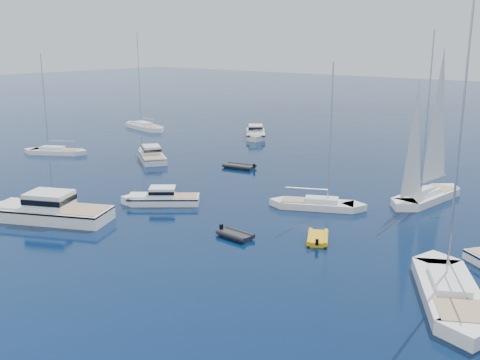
% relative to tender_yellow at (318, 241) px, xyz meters
% --- Properties ---
extents(motor_cruiser_left, '(7.67, 6.97, 2.09)m').
position_rel_tender_yellow_xyz_m(motor_cruiser_left, '(-16.78, -0.85, 0.00)').
color(motor_cruiser_left, white).
rests_on(motor_cruiser_left, ground).
extents(motor_cruiser_centre, '(12.50, 8.63, 3.18)m').
position_rel_tender_yellow_xyz_m(motor_cruiser_centre, '(-20.82, -10.32, 0.00)').
color(motor_cruiser_centre, silver).
rests_on(motor_cruiser_centre, ground).
extents(motor_cruiser_far_l, '(9.25, 7.51, 2.43)m').
position_rel_tender_yellow_xyz_m(motor_cruiser_far_l, '(-32.29, 11.89, 0.00)').
color(motor_cruiser_far_l, silver).
rests_on(motor_cruiser_far_l, ground).
extents(motor_cruiser_horizon, '(8.17, 9.25, 2.49)m').
position_rel_tender_yellow_xyz_m(motor_cruiser_horizon, '(-32.06, 33.60, 0.00)').
color(motor_cruiser_horizon, silver).
rests_on(motor_cruiser_horizon, ground).
extents(sailboat_mid_r, '(9.12, 12.58, 18.55)m').
position_rel_tender_yellow_xyz_m(sailboat_mid_r, '(11.44, -3.63, 0.00)').
color(sailboat_mid_r, white).
rests_on(sailboat_mid_r, ground).
extents(sailboat_mid_l, '(9.34, 6.91, 13.83)m').
position_rel_tender_yellow_xyz_m(sailboat_mid_l, '(-45.20, 6.14, 0.00)').
color(sailboat_mid_l, white).
rests_on(sailboat_mid_l, ground).
extents(sailboat_centre, '(9.48, 6.40, 13.80)m').
position_rel_tender_yellow_xyz_m(sailboat_centre, '(-4.53, 7.34, 0.00)').
color(sailboat_centre, silver).
rests_on(sailboat_centre, ground).
extents(sailboat_sails_r, '(4.43, 11.59, 16.61)m').
position_rel_tender_yellow_xyz_m(sailboat_sails_r, '(2.34, 16.12, 0.00)').
color(sailboat_sails_r, white).
rests_on(sailboat_sails_r, ground).
extents(sailboat_far_l, '(11.79, 5.23, 16.80)m').
position_rel_tender_yellow_xyz_m(sailboat_far_l, '(-52.23, 28.19, 0.00)').
color(sailboat_far_l, white).
rests_on(sailboat_far_l, ground).
extents(tender_yellow, '(3.36, 3.94, 0.95)m').
position_rel_tender_yellow_xyz_m(tender_yellow, '(0.00, 0.00, 0.00)').
color(tender_yellow, '#E3AC0D').
rests_on(tender_yellow, ground).
extents(tender_grey_near, '(3.18, 1.93, 0.95)m').
position_rel_tender_yellow_xyz_m(tender_grey_near, '(-5.39, -3.53, 0.00)').
color(tender_grey_near, black).
rests_on(tender_grey_near, ground).
extents(tender_grey_far, '(4.36, 2.90, 0.95)m').
position_rel_tender_yellow_xyz_m(tender_grey_far, '(-20.47, 15.38, 0.00)').
color(tender_grey_far, black).
rests_on(tender_grey_far, ground).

